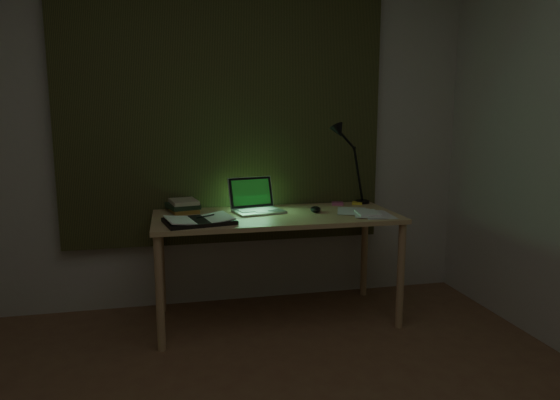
# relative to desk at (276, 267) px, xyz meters

# --- Properties ---
(wall_back) EXTENTS (3.50, 0.00, 2.50)m
(wall_back) POSITION_rel_desk_xyz_m (-0.27, 0.42, 0.90)
(wall_back) COLOR beige
(wall_back) RESTS_ON ground
(curtain) EXTENTS (2.20, 0.06, 2.00)m
(curtain) POSITION_rel_desk_xyz_m (-0.27, 0.38, 1.10)
(curtain) COLOR #33371B
(curtain) RESTS_ON wall_back
(desk) EXTENTS (1.55, 0.68, 0.71)m
(desk) POSITION_rel_desk_xyz_m (0.00, 0.00, 0.00)
(desk) COLOR tan
(desk) RESTS_ON floor
(laptop) EXTENTS (0.38, 0.41, 0.22)m
(laptop) POSITION_rel_desk_xyz_m (-0.10, 0.08, 0.46)
(laptop) COLOR silver
(laptop) RESTS_ON desk
(open_textbook) EXTENTS (0.44, 0.35, 0.03)m
(open_textbook) POSITION_rel_desk_xyz_m (-0.50, -0.15, 0.37)
(open_textbook) COLOR white
(open_textbook) RESTS_ON desk
(book_stack) EXTENTS (0.21, 0.24, 0.09)m
(book_stack) POSITION_rel_desk_xyz_m (-0.58, 0.21, 0.40)
(book_stack) COLOR white
(book_stack) RESTS_ON desk
(loose_papers) EXTENTS (0.38, 0.39, 0.02)m
(loose_papers) POSITION_rel_desk_xyz_m (0.53, -0.12, 0.36)
(loose_papers) COLOR white
(loose_papers) RESTS_ON desk
(mouse) EXTENTS (0.09, 0.12, 0.04)m
(mouse) POSITION_rel_desk_xyz_m (0.27, 0.01, 0.37)
(mouse) COLOR black
(mouse) RESTS_ON desk
(sticky_yellow) EXTENTS (0.09, 0.09, 0.02)m
(sticky_yellow) POSITION_rel_desk_xyz_m (0.65, 0.24, 0.36)
(sticky_yellow) COLOR yellow
(sticky_yellow) RESTS_ON desk
(sticky_pink) EXTENTS (0.10, 0.10, 0.02)m
(sticky_pink) POSITION_rel_desk_xyz_m (0.50, 0.25, 0.36)
(sticky_pink) COLOR #C64D7F
(sticky_pink) RESTS_ON desk
(desk_lamp) EXTENTS (0.40, 0.33, 0.55)m
(desk_lamp) POSITION_rel_desk_xyz_m (0.70, 0.27, 0.63)
(desk_lamp) COLOR black
(desk_lamp) RESTS_ON desk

